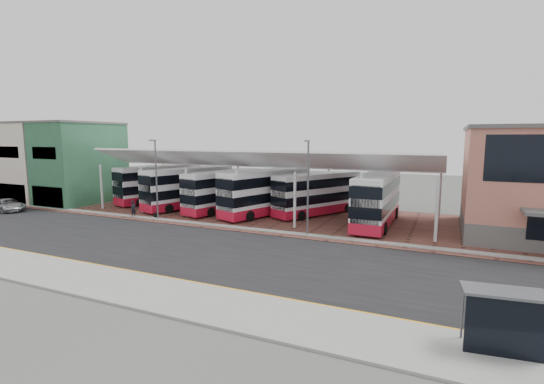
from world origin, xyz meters
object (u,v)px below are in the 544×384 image
at_px(bus_5, 377,199).
at_px(bus_shelter, 512,317).
at_px(bus_0, 160,184).
at_px(pedestrian, 133,209).
at_px(silver_car, 7,205).
at_px(bus_3, 266,193).
at_px(bus_1, 189,188).
at_px(bus_2, 226,191).
at_px(bus_4, 317,194).

xyz_separation_m(bus_5, bus_shelter, (8.47, -21.21, -0.83)).
distance_m(bus_0, bus_5, 27.72).
bearing_deg(bus_5, pedestrian, -163.41).
height_order(bus_5, silver_car, bus_5).
bearing_deg(bus_3, silver_car, -140.77).
bearing_deg(silver_car, bus_1, -51.46).
distance_m(bus_3, bus_5, 11.66).
relative_size(bus_0, silver_car, 2.35).
bearing_deg(silver_car, bus_5, -67.06).
bearing_deg(bus_0, pedestrian, -48.25).
bearing_deg(bus_3, bus_0, -167.66).
height_order(bus_1, bus_2, bus_1).
bearing_deg(pedestrian, bus_0, 30.99).
xyz_separation_m(bus_2, bus_3, (5.09, -0.07, 0.14)).
xyz_separation_m(bus_0, bus_5, (27.65, -2.10, 0.08)).
bearing_deg(bus_5, bus_2, 179.53).
bearing_deg(bus_0, bus_3, 10.44).
relative_size(bus_2, silver_car, 2.27).
bearing_deg(bus_1, pedestrian, -86.68).
relative_size(bus_0, bus_5, 0.99).
xyz_separation_m(bus_3, silver_car, (-27.67, -10.02, -1.73)).
relative_size(silver_car, pedestrian, 2.84).
height_order(bus_3, pedestrian, bus_3).
height_order(bus_0, bus_2, bus_0).
distance_m(bus_2, bus_3, 5.09).
bearing_deg(bus_1, bus_2, 18.60).
relative_size(bus_0, bus_4, 1.08).
distance_m(bus_4, bus_shelter, 28.03).
bearing_deg(bus_3, bus_2, -161.50).
height_order(bus_0, bus_4, bus_0).
height_order(bus_3, bus_5, bus_5).
bearing_deg(bus_4, bus_3, -127.63).
relative_size(bus_3, bus_5, 1.01).
relative_size(bus_1, bus_2, 1.04).
height_order(bus_2, bus_4, bus_2).
relative_size(silver_car, bus_shelter, 1.58).
bearing_deg(bus_0, bus_4, 18.21).
bearing_deg(bus_3, bus_1, -160.78).
bearing_deg(bus_1, bus_shelter, -17.33).
distance_m(bus_0, bus_2, 11.06).
relative_size(bus_1, bus_3, 0.98).
height_order(bus_0, silver_car, bus_0).
bearing_deg(bus_shelter, bus_2, 133.08).
relative_size(bus_3, bus_4, 1.11).
distance_m(bus_1, silver_car, 20.33).
xyz_separation_m(bus_1, bus_2, (4.98, 0.06, -0.09)).
xyz_separation_m(bus_0, bus_4, (20.99, 0.29, -0.11)).
relative_size(bus_3, pedestrian, 6.82).
relative_size(bus_2, bus_4, 1.05).
distance_m(bus_1, bus_3, 10.07).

